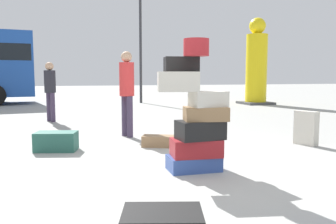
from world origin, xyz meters
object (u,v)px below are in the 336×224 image
at_px(suitcase_cream_white_trunk, 306,128).
at_px(yellow_dummy_statue, 256,66).
at_px(person_bearded_onlooker, 127,86).
at_px(suitcase_teal_foreground_far, 56,141).
at_px(person_tourist_with_camera, 50,86).
at_px(suitcase_tower, 195,117).
at_px(lamp_post, 140,23).
at_px(suitcase_black_behind_tower, 162,223).
at_px(suitcase_brown_foreground_near, 161,141).

xyz_separation_m(suitcase_cream_white_trunk, yellow_dummy_statue, (3.88, 8.21, 1.35)).
distance_m(suitcase_cream_white_trunk, person_bearded_onlooker, 3.51).
relative_size(suitcase_teal_foreground_far, person_tourist_with_camera, 0.41).
xyz_separation_m(suitcase_tower, lamp_post, (1.68, 11.32, 2.92)).
xyz_separation_m(suitcase_teal_foreground_far, suitcase_black_behind_tower, (0.88, -3.40, -0.06)).
height_order(suitcase_black_behind_tower, lamp_post, lamp_post).
bearing_deg(yellow_dummy_statue, person_tourist_with_camera, -157.00).
bearing_deg(suitcase_brown_foreground_near, suitcase_black_behind_tower, -80.92).
relative_size(person_bearded_onlooker, lamp_post, 0.32).
relative_size(suitcase_teal_foreground_far, lamp_post, 0.12).
distance_m(suitcase_tower, suitcase_black_behind_tower, 1.97).
xyz_separation_m(suitcase_brown_foreground_near, person_tourist_with_camera, (-2.00, 4.04, 0.86)).
bearing_deg(suitcase_teal_foreground_far, suitcase_brown_foreground_near, 9.19).
xyz_separation_m(person_tourist_with_camera, lamp_post, (3.71, 5.69, 2.67)).
xyz_separation_m(yellow_dummy_statue, lamp_post, (-4.72, 2.11, 1.97)).
relative_size(suitcase_cream_white_trunk, yellow_dummy_statue, 0.16).
bearing_deg(person_tourist_with_camera, suitcase_brown_foreground_near, -4.50).
bearing_deg(yellow_dummy_statue, lamp_post, 155.93).
xyz_separation_m(suitcase_tower, person_tourist_with_camera, (-2.02, 5.64, 0.25)).
bearing_deg(person_tourist_with_camera, suitcase_black_behind_tower, -22.00).
relative_size(suitcase_teal_foreground_far, person_bearded_onlooker, 0.38).
distance_m(suitcase_brown_foreground_near, lamp_post, 10.49).
relative_size(suitcase_black_behind_tower, yellow_dummy_statue, 0.17).
bearing_deg(suitcase_tower, person_bearded_onlooker, 98.68).
bearing_deg(suitcase_cream_white_trunk, person_tourist_with_camera, 114.96).
xyz_separation_m(person_bearded_onlooker, lamp_post, (2.11, 8.57, 2.59)).
xyz_separation_m(suitcase_black_behind_tower, person_tourist_with_camera, (-1.13, 7.28, 0.86)).
xyz_separation_m(suitcase_tower, suitcase_brown_foreground_near, (-0.02, 1.59, -0.61)).
bearing_deg(person_bearded_onlooker, suitcase_tower, -11.45).
bearing_deg(lamp_post, suitcase_tower, -98.46).
relative_size(suitcase_brown_foreground_near, lamp_post, 0.12).
bearing_deg(yellow_dummy_statue, person_bearded_onlooker, -136.58).
bearing_deg(suitcase_brown_foreground_near, person_tourist_with_camera, 140.48).
xyz_separation_m(suitcase_cream_white_trunk, person_bearded_onlooker, (-2.95, 1.75, 0.73)).
height_order(yellow_dummy_statue, lamp_post, lamp_post).
relative_size(suitcase_black_behind_tower, person_bearded_onlooker, 0.36).
distance_m(suitcase_tower, person_bearded_onlooker, 2.80).
bearing_deg(lamp_post, yellow_dummy_statue, -24.07).
height_order(suitcase_brown_foreground_near, person_tourist_with_camera, person_tourist_with_camera).
bearing_deg(person_tourist_with_camera, suitcase_teal_foreground_far, -27.24).
xyz_separation_m(person_bearded_onlooker, yellow_dummy_statue, (6.83, 6.46, 0.63)).
bearing_deg(suitcase_cream_white_trunk, lamp_post, 75.12).
bearing_deg(suitcase_tower, suitcase_cream_white_trunk, 21.68).
height_order(suitcase_cream_white_trunk, suitcase_teal_foreground_far, suitcase_cream_white_trunk).
bearing_deg(suitcase_teal_foreground_far, person_bearded_onlooker, 50.72).
bearing_deg(suitcase_brown_foreground_near, suitcase_cream_white_trunk, 11.30).
height_order(suitcase_cream_white_trunk, person_bearded_onlooker, person_bearded_onlooker).
bearing_deg(suitcase_cream_white_trunk, suitcase_tower, -177.90).
distance_m(person_bearded_onlooker, lamp_post, 9.20).
distance_m(suitcase_tower, suitcase_cream_white_trunk, 2.75).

